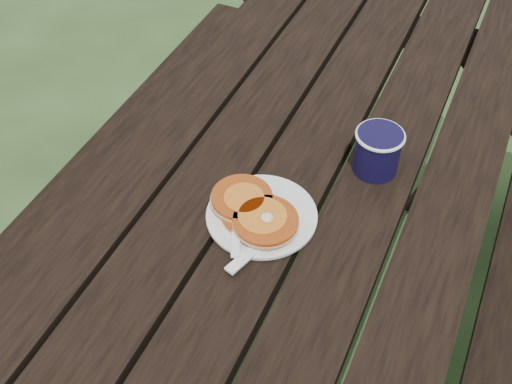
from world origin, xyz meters
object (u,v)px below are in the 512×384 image
at_px(picnic_table, 301,260).
at_px(coffee_cup, 378,149).
at_px(pancake_stack, 254,211).
at_px(plate, 262,216).

relative_size(picnic_table, coffee_cup, 18.44).
distance_m(picnic_table, coffee_cup, 0.46).
xyz_separation_m(pancake_stack, coffee_cup, (0.16, 0.23, 0.03)).
xyz_separation_m(picnic_table, plate, (-0.01, -0.22, 0.39)).
bearing_deg(coffee_cup, picnic_table, 178.63).
bearing_deg(picnic_table, pancake_stack, -96.10).
distance_m(plate, coffee_cup, 0.27).
height_order(plate, coffee_cup, coffee_cup).
bearing_deg(picnic_table, coffee_cup, -1.37).
relative_size(plate, pancake_stack, 1.11).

